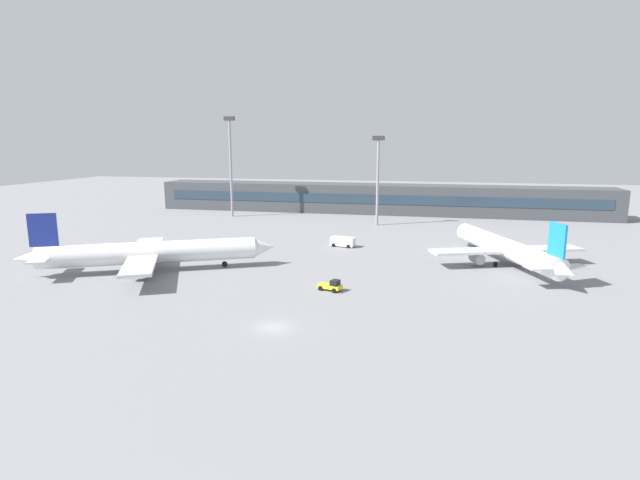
{
  "coord_description": "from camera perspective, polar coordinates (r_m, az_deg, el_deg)",
  "views": [
    {
      "loc": [
        18.3,
        -54.56,
        21.78
      ],
      "look_at": [
        -3.46,
        40.0,
        3.0
      ],
      "focal_mm": 28.2,
      "sensor_mm": 36.0,
      "label": 1
    }
  ],
  "objects": [
    {
      "name": "service_van_white",
      "position": [
        107.24,
        2.61,
        -0.17
      ],
      "size": [
        5.51,
        3.17,
        2.08
      ],
      "color": "white",
      "rests_on": "ground_plane"
    },
    {
      "name": "terminal_building",
      "position": [
        159.96,
        6.34,
        4.69
      ],
      "size": [
        140.29,
        12.13,
        9.0
      ],
      "color": "#3F4247",
      "rests_on": "ground_plane"
    },
    {
      "name": "ground_plane",
      "position": [
        98.75,
        1.96,
        -1.79
      ],
      "size": [
        400.0,
        400.0,
        0.0
      ],
      "primitive_type": "plane",
      "color": "gray"
    },
    {
      "name": "airplane_near",
      "position": [
        91.06,
        -18.53,
        -1.37
      ],
      "size": [
        39.71,
        28.73,
        10.62
      ],
      "color": "white",
      "rests_on": "ground_plane"
    },
    {
      "name": "floodlight_tower_west",
      "position": [
        152.48,
        -10.11,
        8.9
      ],
      "size": [
        3.2,
        0.8,
        29.39
      ],
      "color": "gray",
      "rests_on": "ground_plane"
    },
    {
      "name": "baggage_tug_yellow",
      "position": [
        75.46,
        1.29,
        -5.19
      ],
      "size": [
        3.89,
        2.75,
        1.75
      ],
      "color": "yellow",
      "rests_on": "ground_plane"
    },
    {
      "name": "airplane_mid",
      "position": [
        97.64,
        20.08,
        -0.79
      ],
      "size": [
        27.64,
        38.54,
        9.96
      ],
      "color": "white",
      "rests_on": "ground_plane"
    },
    {
      "name": "floodlight_tower_east",
      "position": [
        134.91,
        6.58,
        7.49
      ],
      "size": [
        3.2,
        0.8,
        23.63
      ],
      "color": "gray",
      "rests_on": "ground_plane"
    }
  ]
}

